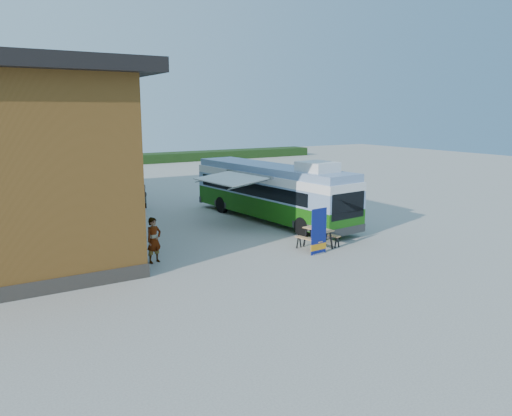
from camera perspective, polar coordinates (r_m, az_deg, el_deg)
ground at (r=21.07m, az=4.77°, el=-4.89°), size 100.00×100.00×0.00m
hedge at (r=58.15m, az=-11.05°, el=5.65°), size 40.00×3.00×1.00m
bus at (r=26.50m, az=1.82°, el=2.05°), size 3.43×11.29×3.41m
awning at (r=25.13m, az=-2.56°, el=3.54°), size 2.71×3.98×0.49m
banner at (r=20.49m, az=7.18°, el=-3.14°), size 0.83×0.23×1.91m
picnic_table at (r=21.44m, az=7.12°, el=-2.91°), size 1.73×1.60×0.85m
person_a at (r=19.59m, az=-11.59°, el=-3.62°), size 0.75×0.60×1.78m
person_b at (r=30.43m, az=-13.07°, el=1.68°), size 1.15×1.19×1.94m
slurry_tanker at (r=37.44m, az=-21.38°, el=3.27°), size 2.27×5.57×2.08m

